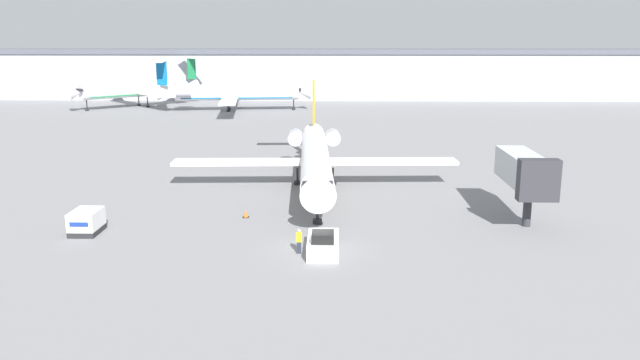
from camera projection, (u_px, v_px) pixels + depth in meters
ground_plane at (317, 252)px, 46.29m from camera, size 600.00×600.00×0.00m
terminal_building at (331, 74)px, 161.77m from camera, size 180.00×16.80×12.59m
airplane_main at (315, 156)px, 66.06m from camera, size 30.36×32.98×10.48m
pushback_tug at (323, 244)px, 46.03m from camera, size 2.29×4.66×1.91m
luggage_cart at (86, 222)px, 50.67m from camera, size 2.13×3.03×1.92m
worker_near_tug at (299, 241)px, 45.90m from camera, size 0.40×0.26×1.87m
traffic_cone_left at (246, 214)px, 55.21m from camera, size 0.55×0.55×0.70m
airplane_parked_far_left at (232, 93)px, 134.42m from camera, size 33.03×36.30×10.64m
airplane_parked_far_right at (139, 89)px, 141.63m from camera, size 26.49×25.53×10.78m
jet_bridge at (524, 171)px, 53.28m from camera, size 3.20×9.39×6.19m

